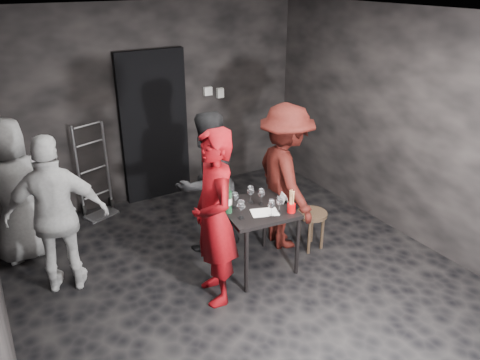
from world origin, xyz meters
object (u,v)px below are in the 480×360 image
woman_black (207,175)px  wine_bottle (228,201)px  tasting_table (257,216)px  bystander_grey (14,184)px  stool (311,219)px  bystander_cream (56,207)px  server_red (214,203)px  man_maroon (286,167)px  breadstick_cup (292,202)px  hand_truck (98,198)px

woman_black → wine_bottle: woman_black is taller
tasting_table → bystander_grey: bearing=144.5°
stool → bystander_cream: bearing=165.4°
tasting_table → bystander_cream: 2.02m
bystander_grey → server_red: bearing=122.4°
bystander_grey → man_maroon: bearing=146.1°
tasting_table → stool: tasting_table is taller
tasting_table → breadstick_cup: (0.25, -0.26, 0.22)m
man_maroon → hand_truck: bearing=53.1°
tasting_table → breadstick_cup: 0.43m
bystander_grey → wine_bottle: bearing=132.3°
tasting_table → wine_bottle: (-0.31, 0.06, 0.23)m
stool → woman_black: woman_black is taller
bystander_cream → breadstick_cup: 2.34m
server_red → woman_black: 0.98m
tasting_table → woman_black: (-0.24, 0.68, 0.27)m
stool → man_maroon: (-0.22, 0.26, 0.62)m
stool → server_red: server_red is taller
server_red → man_maroon: (1.18, 0.49, -0.06)m
stool → wine_bottle: 1.20m
server_red → stool: bearing=108.7°
server_red → bystander_grey: server_red is taller
stool → bystander_grey: size_ratio=0.26×
tasting_table → bystander_cream: bystander_cream is taller
hand_truck → breadstick_cup: (1.42, -2.43, 0.64)m
woman_black → bystander_cream: size_ratio=0.99×
man_maroon → bystander_grey: bearing=75.6°
server_red → bystander_grey: 2.34m
stool → wine_bottle: bearing=177.9°
hand_truck → woman_black: 1.88m
server_red → bystander_cream: bearing=-117.1°
woman_black → bystander_cream: bearing=-12.5°
woman_black → wine_bottle: size_ratio=5.56×
server_red → bystander_cream: 1.57m
stool → breadstick_cup: size_ratio=1.77×
stool → wine_bottle: size_ratio=1.42×
hand_truck → wine_bottle: bearing=-87.5°
stool → wine_bottle: wine_bottle is taller
hand_truck → tasting_table: 2.49m
stool → bystander_grey: bystander_grey is taller
bystander_cream → bystander_grey: bystander_cream is taller
hand_truck → wine_bottle: size_ratio=3.83×
tasting_table → wine_bottle: size_ratio=2.27×
wine_bottle → breadstick_cup: size_ratio=1.24×
wine_bottle → hand_truck: bearing=112.2°
tasting_table → bystander_grey: (-2.16, 1.54, 0.26)m
man_maroon → bystander_grey: 3.00m
man_maroon → breadstick_cup: 0.64m
tasting_table → man_maroon: size_ratio=0.38×
man_maroon → wine_bottle: 0.91m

